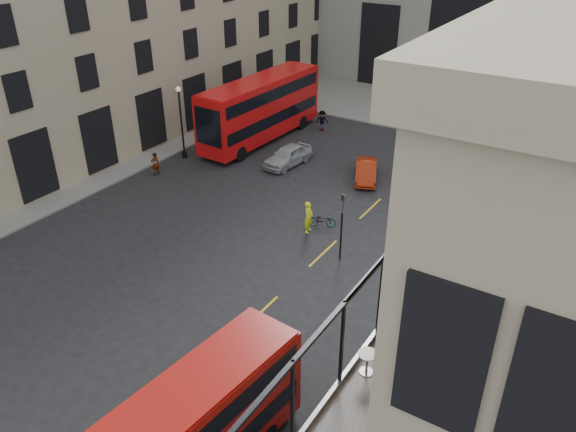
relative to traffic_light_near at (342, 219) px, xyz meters
The scene contains 25 objects.
ground 12.28m from the traffic_light_near, 85.24° to the right, with size 140.00×140.00×0.00m, color black.
host_building_main 17.11m from the traffic_light_near, 47.61° to the right, with size 7.26×11.40×15.10m.
cafe_floor 14.31m from the traffic_light_near, 57.99° to the right, with size 3.00×10.00×0.10m, color slate.
pavement_far 26.58m from the traffic_light_near, 100.89° to the left, with size 40.00×12.00×0.12m, color slate.
pavement_left 21.13m from the traffic_light_near, behind, with size 8.00×48.00×0.12m, color slate.
traffic_light_near is the anchor object (origin of this frame).
traffic_light_far 21.26m from the traffic_light_near, 131.19° to the left, with size 0.16×0.20×3.80m.
street_lamp_a 17.09m from the traffic_light_near, 159.44° to the left, with size 0.36×0.36×5.33m.
street_lamp_b 22.56m from the traffic_light_near, 102.80° to the left, with size 0.36×0.36×5.33m.
bus_far 17.90m from the traffic_light_near, 137.75° to the left, with size 3.25×12.31×4.87m.
car_a 12.69m from the traffic_light_near, 134.70° to the left, with size 1.69×4.19×1.43m, color #9B9EA2.
car_b 10.28m from the traffic_light_near, 107.65° to the left, with size 1.36×3.89×1.28m, color #A22409.
car_c 18.34m from the traffic_light_near, 139.80° to the left, with size 1.86×4.57×1.33m, color black.
bicycle 4.09m from the traffic_light_near, 134.33° to the left, with size 0.54×1.56×0.82m, color gray.
cyclist 3.60m from the traffic_light_near, 150.79° to the left, with size 0.68×0.45×1.86m, color #F5FF1A.
pedestrian_a 24.22m from the traffic_light_near, 126.29° to the left, with size 0.74×0.58×1.52m, color gray.
pedestrian_b 19.35m from the traffic_light_near, 121.93° to the left, with size 1.10×0.63×1.71m, color gray.
pedestrian_c 20.82m from the traffic_light_near, 100.58° to the left, with size 0.95×0.40×1.62m, color gray.
pedestrian_d 21.38m from the traffic_light_near, 71.82° to the left, with size 0.92×0.60×1.89m, color gray.
pedestrian_e 15.94m from the traffic_light_near, behind, with size 0.60×0.39×1.64m, color gray.
cafe_table_mid 13.15m from the traffic_light_near, 60.06° to the right, with size 0.57×0.57×0.71m.
cafe_table_far 12.12m from the traffic_light_near, 55.23° to the right, with size 0.68×0.68×0.85m.
cafe_chair_b 14.30m from the traffic_light_near, 54.97° to the right, with size 0.51×0.51×0.86m.
cafe_chair_c 14.03m from the traffic_light_near, 52.94° to the right, with size 0.46×0.46×0.92m.
cafe_chair_d 12.13m from the traffic_light_near, 44.96° to the right, with size 0.40×0.40×0.76m.
Camera 1 is at (9.85, -10.42, 16.30)m, focal length 35.00 mm.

